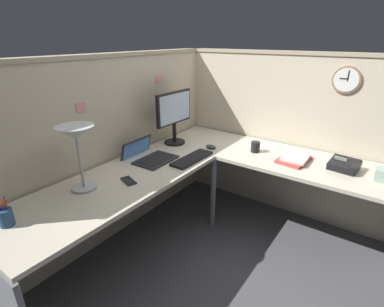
{
  "coord_description": "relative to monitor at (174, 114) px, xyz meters",
  "views": [
    {
      "loc": [
        -1.87,
        -1.05,
        1.7
      ],
      "look_at": [
        -0.05,
        0.25,
        0.79
      ],
      "focal_mm": 27.13,
      "sensor_mm": 36.0,
      "label": 1
    }
  ],
  "objects": [
    {
      "name": "desk",
      "position": [
        -0.35,
        -0.69,
        -0.39
      ],
      "size": [
        2.35,
        2.15,
        0.73
      ],
      "color": "beige",
      "rests_on": "ground"
    },
    {
      "name": "cubicle_wall_right",
      "position": [
        0.67,
        -0.9,
        -0.23
      ],
      "size": [
        0.12,
        2.37,
        1.58
      ],
      "color": "beige",
      "rests_on": "ground"
    },
    {
      "name": "laptop",
      "position": [
        -0.44,
        -0.05,
        -0.27
      ],
      "size": [
        0.35,
        0.39,
        0.22
      ],
      "color": "#232326",
      "rests_on": "desk"
    },
    {
      "name": "keyboard",
      "position": [
        -0.24,
        -0.38,
        -0.28
      ],
      "size": [
        0.43,
        0.15,
        0.02
      ],
      "primitive_type": "cube",
      "rotation": [
        0.0,
        0.0,
        -0.02
      ],
      "color": "black",
      "rests_on": "desk"
    },
    {
      "name": "cell_phone",
      "position": [
        -0.83,
        -0.23,
        -0.29
      ],
      "size": [
        0.11,
        0.16,
        0.01
      ],
      "primitive_type": "cube",
      "rotation": [
        0.0,
        0.0,
        -0.34
      ],
      "color": "black",
      "rests_on": "desk"
    },
    {
      "name": "pen_cup",
      "position": [
        -1.58,
        -0.08,
        -0.24
      ],
      "size": [
        0.08,
        0.08,
        0.18
      ],
      "color": "navy",
      "rests_on": "desk"
    },
    {
      "name": "pinned_note_middle",
      "position": [
        -0.85,
        0.18,
        0.2
      ],
      "size": [
        0.08,
        0.0,
        0.07
      ],
      "primitive_type": "cube",
      "color": "pink"
    },
    {
      "name": "coffee_mug",
      "position": [
        0.24,
        -0.74,
        -0.25
      ],
      "size": [
        0.08,
        0.08,
        0.1
      ],
      "primitive_type": "cylinder",
      "color": "black",
      "rests_on": "desk"
    },
    {
      "name": "pinned_note_leftmost",
      "position": [
        0.01,
        0.18,
        0.31
      ],
      "size": [
        0.09,
        0.0,
        0.06
      ],
      "primitive_type": "cube",
      "color": "pink"
    },
    {
      "name": "office_phone",
      "position": [
        0.29,
        -1.46,
        -0.26
      ],
      "size": [
        0.21,
        0.23,
        0.11
      ],
      "color": "black",
      "rests_on": "desk"
    },
    {
      "name": "monitor",
      "position": [
        0.0,
        0.0,
        0.0
      ],
      "size": [
        0.46,
        0.2,
        0.5
      ],
      "color": "black",
      "rests_on": "desk"
    },
    {
      "name": "ground_plane",
      "position": [
        -0.2,
        -0.64,
        -1.02
      ],
      "size": [
        6.8,
        6.8,
        0.0
      ],
      "primitive_type": "plane",
      "color": "#47474C"
    },
    {
      "name": "computer_mouse",
      "position": [
        0.08,
        -0.37,
        -0.28
      ],
      "size": [
        0.06,
        0.1,
        0.03
      ],
      "primitive_type": "ellipsoid",
      "color": "#38383D",
      "rests_on": "desk"
    },
    {
      "name": "cubicle_wall_back",
      "position": [
        -0.57,
        0.23,
        -0.23
      ],
      "size": [
        2.57,
        0.12,
        1.58
      ],
      "color": "beige",
      "rests_on": "ground"
    },
    {
      "name": "book_stack",
      "position": [
        0.23,
        -1.09,
        -0.27
      ],
      "size": [
        0.3,
        0.24,
        0.04
      ],
      "color": "#BF3F38",
      "rests_on": "desk"
    },
    {
      "name": "wall_clock",
      "position": [
        0.61,
        -1.31,
        0.35
      ],
      "size": [
        0.04,
        0.22,
        0.22
      ],
      "color": "olive"
    },
    {
      "name": "desk_lamp_dome",
      "position": [
        -1.07,
        -0.06,
        0.07
      ],
      "size": [
        0.24,
        0.24,
        0.44
      ],
      "color": "#B7BABF",
      "rests_on": "desk"
    }
  ]
}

